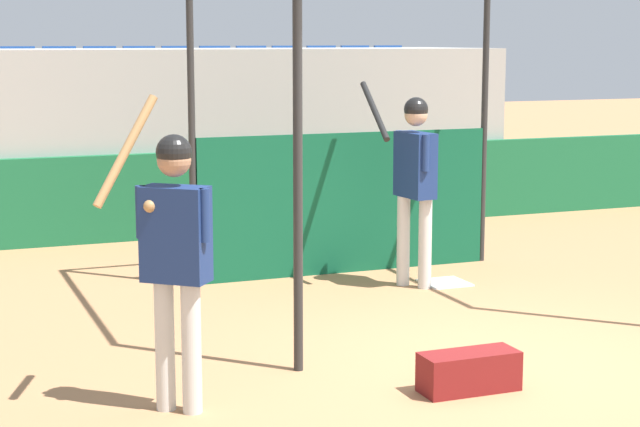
{
  "coord_description": "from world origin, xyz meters",
  "views": [
    {
      "loc": [
        -4.26,
        -6.7,
        2.44
      ],
      "look_at": [
        -1.13,
        1.3,
        1.03
      ],
      "focal_mm": 60.0,
      "sensor_mm": 36.0,
      "label": 1
    }
  ],
  "objects": [
    {
      "name": "ground_plane",
      "position": [
        0.0,
        0.0,
        0.0
      ],
      "size": [
        60.0,
        60.0,
        0.0
      ],
      "primitive_type": "plane",
      "color": "#A8754C"
    },
    {
      "name": "player_batter",
      "position": [
        0.39,
        2.65,
        1.16
      ],
      "size": [
        0.53,
        0.92,
        2.02
      ],
      "rotation": [
        0.0,
        0.0,
        1.66
      ],
      "color": "silver",
      "rests_on": "ground"
    },
    {
      "name": "equipment_bag",
      "position": [
        -0.67,
        -0.38,
        0.14
      ],
      "size": [
        0.7,
        0.28,
        0.28
      ],
      "color": "maroon",
      "rests_on": "ground"
    },
    {
      "name": "player_waiting",
      "position": [
        -2.67,
        -0.04,
        1.12
      ],
      "size": [
        0.75,
        0.58,
        2.08
      ],
      "rotation": [
        0.0,
        0.0,
        2.45
      ],
      "color": "silver",
      "rests_on": "ground"
    },
    {
      "name": "bleacher_section",
      "position": [
        0.0,
        7.37,
        1.17
      ],
      "size": [
        7.05,
        2.4,
        2.34
      ],
      "color": "#9E9E99",
      "rests_on": "ground"
    },
    {
      "name": "batting_cage",
      "position": [
        0.02,
        2.97,
        1.28
      ],
      "size": [
        3.35,
        3.08,
        3.05
      ],
      "color": "#282828",
      "rests_on": "ground"
    },
    {
      "name": "outfield_wall",
      "position": [
        0.0,
        6.11,
        0.53
      ],
      "size": [
        24.0,
        0.12,
        1.06
      ],
      "color": "#196038",
      "rests_on": "ground"
    },
    {
      "name": "home_plate",
      "position": [
        0.75,
        2.64,
        0.01
      ],
      "size": [
        0.44,
        0.44,
        0.02
      ],
      "color": "white",
      "rests_on": "ground"
    }
  ]
}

